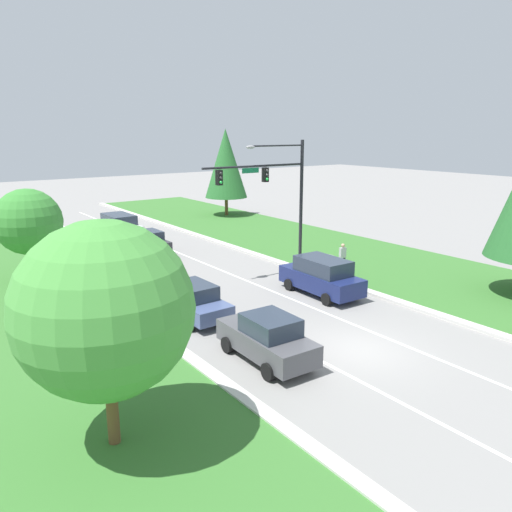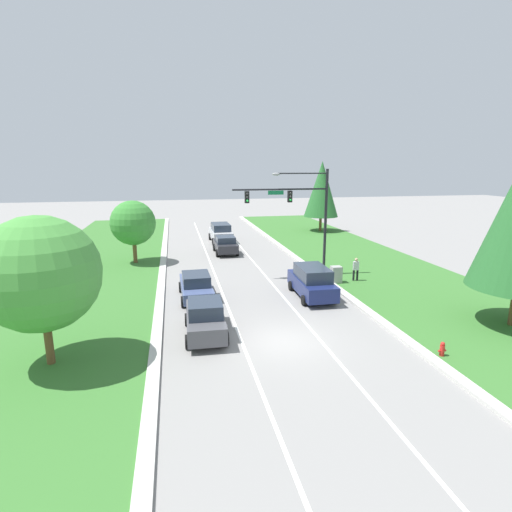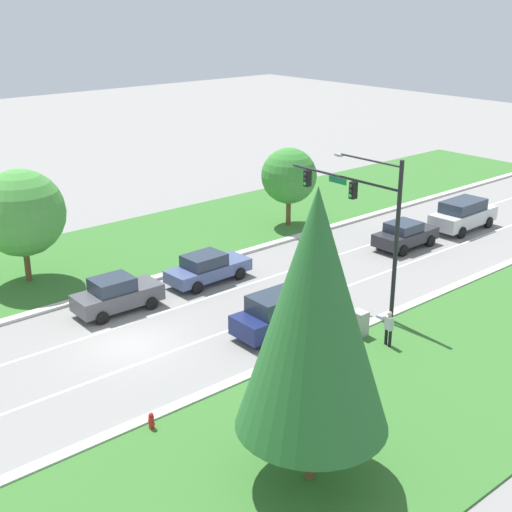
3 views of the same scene
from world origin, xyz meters
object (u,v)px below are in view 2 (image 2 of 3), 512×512
(traffic_signal_mast, at_px, (300,206))
(oak_near_left_tree, at_px, (133,223))
(charcoal_sedan, at_px, (225,245))
(utility_cabinet, at_px, (336,275))
(pedestrian, at_px, (356,269))
(graphite_sedan, at_px, (205,318))
(conifer_near_right_tree, at_px, (322,189))
(slate_blue_sedan, at_px, (196,286))
(oak_far_left_tree, at_px, (40,274))
(silver_suv, at_px, (221,232))
(fire_hydrant, at_px, (442,350))
(navy_suv, at_px, (312,282))

(traffic_signal_mast, bearing_deg, oak_near_left_tree, 151.44)
(charcoal_sedan, height_order, utility_cabinet, charcoal_sedan)
(charcoal_sedan, bearing_deg, pedestrian, -54.81)
(graphite_sedan, xyz_separation_m, conifer_near_right_tree, (16.34, 28.14, 4.28))
(traffic_signal_mast, bearing_deg, slate_blue_sedan, -155.24)
(graphite_sedan, xyz_separation_m, pedestrian, (10.97, 6.96, 0.07))
(conifer_near_right_tree, distance_m, oak_far_left_tree, 37.49)
(utility_cabinet, height_order, conifer_near_right_tree, conifer_near_right_tree)
(silver_suv, height_order, oak_far_left_tree, oak_far_left_tree)
(traffic_signal_mast, height_order, fire_hydrant, traffic_signal_mast)
(pedestrian, distance_m, oak_near_left_tree, 17.90)
(silver_suv, bearing_deg, charcoal_sedan, -93.44)
(traffic_signal_mast, relative_size, graphite_sedan, 1.78)
(traffic_signal_mast, relative_size, slate_blue_sedan, 1.63)
(fire_hydrant, bearing_deg, navy_suv, 107.25)
(pedestrian, distance_m, fire_hydrant, 11.34)
(silver_suv, height_order, oak_near_left_tree, oak_near_left_tree)
(slate_blue_sedan, distance_m, utility_cabinet, 9.64)
(graphite_sedan, distance_m, oak_near_left_tree, 16.43)
(charcoal_sedan, relative_size, graphite_sedan, 0.99)
(navy_suv, bearing_deg, charcoal_sedan, 106.41)
(pedestrian, bearing_deg, graphite_sedan, 44.45)
(charcoal_sedan, xyz_separation_m, silver_suv, (0.23, 5.67, 0.21))
(traffic_signal_mast, distance_m, utility_cabinet, 5.40)
(pedestrian, bearing_deg, silver_suv, -53.82)
(pedestrian, bearing_deg, traffic_signal_mast, -19.13)
(oak_near_left_tree, bearing_deg, navy_suv, -44.41)
(silver_suv, bearing_deg, oak_near_left_tree, -136.26)
(conifer_near_right_tree, bearing_deg, charcoal_sedan, -141.91)
(navy_suv, distance_m, graphite_sedan, 8.18)
(traffic_signal_mast, relative_size, oak_near_left_tree, 1.48)
(oak_far_left_tree, bearing_deg, silver_suv, 68.58)
(oak_near_left_tree, bearing_deg, fire_hydrant, -54.65)
(navy_suv, height_order, oak_near_left_tree, oak_near_left_tree)
(slate_blue_sedan, xyz_separation_m, conifer_near_right_tree, (16.45, 22.59, 4.34))
(slate_blue_sedan, xyz_separation_m, oak_near_left_tree, (-4.41, 10.05, 2.57))
(graphite_sedan, relative_size, conifer_near_right_tree, 0.51)
(fire_hydrant, bearing_deg, utility_cabinet, 90.70)
(oak_near_left_tree, bearing_deg, charcoal_sedan, 16.52)
(fire_hydrant, height_order, conifer_near_right_tree, conifer_near_right_tree)
(graphite_sedan, distance_m, silver_suv, 23.85)
(utility_cabinet, relative_size, conifer_near_right_tree, 0.14)
(traffic_signal_mast, height_order, silver_suv, traffic_signal_mast)
(conifer_near_right_tree, height_order, oak_near_left_tree, conifer_near_right_tree)
(navy_suv, bearing_deg, fire_hydrant, -71.26)
(conifer_near_right_tree, bearing_deg, navy_suv, -111.77)
(charcoal_sedan, bearing_deg, oak_near_left_tree, -163.33)
(navy_suv, xyz_separation_m, fire_hydrant, (2.71, -8.72, -0.64))
(utility_cabinet, bearing_deg, oak_near_left_tree, 147.73)
(oak_near_left_tree, bearing_deg, pedestrian, -29.16)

